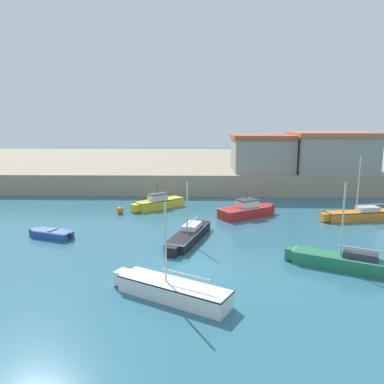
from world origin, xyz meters
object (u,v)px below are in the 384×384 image
sailboat_green_0 (347,261)px  sailboat_orange_4 (360,215)px  sailboat_white_7 (171,289)px  harbor_shed_far_end (262,153)px  dinghy_blue_5 (52,234)px  harbor_shed_near_wharf (331,152)px  motorboat_red_2 (246,210)px  sailboat_black_1 (189,235)px  motorboat_yellow_6 (158,203)px  mooring_buoy (120,210)px

sailboat_green_0 → sailboat_orange_4: sailboat_orange_4 is taller
sailboat_white_7 → harbor_shed_far_end: size_ratio=0.82×
sailboat_green_0 → sailboat_white_7: bearing=-158.8°
dinghy_blue_5 → harbor_shed_near_wharf: size_ratio=0.38×
sailboat_orange_4 → sailboat_white_7: (-14.97, -14.67, -0.02)m
sailboat_green_0 → harbor_shed_near_wharf: (7.03, 24.07, 4.23)m
motorboat_red_2 → sailboat_white_7: sailboat_white_7 is taller
harbor_shed_far_end → sailboat_black_1: bearing=-112.3°
motorboat_red_2 → dinghy_blue_5: (-14.76, -6.42, -0.28)m
sailboat_white_7 → harbor_shed_near_wharf: 32.75m
dinghy_blue_5 → motorboat_yellow_6: (6.68, 9.45, 0.24)m
sailboat_black_1 → mooring_buoy: bearing=130.6°
sailboat_green_0 → harbor_shed_near_wharf: 25.43m
motorboat_yellow_6 → mooring_buoy: size_ratio=7.95×
sailboat_black_1 → mooring_buoy: (-6.50, 7.58, -0.11)m
motorboat_yellow_6 → dinghy_blue_5: bearing=-125.3°
sailboat_green_0 → dinghy_blue_5: size_ratio=1.77×
dinghy_blue_5 → motorboat_yellow_6: bearing=54.7°
mooring_buoy → harbor_shed_far_end: bearing=39.9°
motorboat_red_2 → mooring_buoy: bearing=176.0°
sailboat_black_1 → harbor_shed_far_end: (8.14, 19.84, 4.14)m
dinghy_blue_5 → motorboat_yellow_6: 11.57m
sailboat_green_0 → sailboat_black_1: 10.43m
motorboat_red_2 → mooring_buoy: 11.37m
sailboat_green_0 → motorboat_yellow_6: size_ratio=1.28×
mooring_buoy → harbor_shed_far_end: harbor_shed_far_end is taller
sailboat_white_7 → motorboat_yellow_6: bearing=98.1°
sailboat_white_7 → harbor_shed_far_end: (8.73, 28.67, 4.10)m
sailboat_green_0 → mooring_buoy: 20.10m
motorboat_red_2 → sailboat_orange_4: sailboat_orange_4 is taller
mooring_buoy → sailboat_black_1: bearing=-49.4°
motorboat_red_2 → harbor_shed_far_end: bearing=75.8°
sailboat_white_7 → mooring_buoy: bearing=109.8°
sailboat_green_0 → dinghy_blue_5: sailboat_green_0 is taller
sailboat_orange_4 → harbor_shed_far_end: size_ratio=0.91×
sailboat_black_1 → sailboat_orange_4: sailboat_orange_4 is taller
mooring_buoy → harbor_shed_near_wharf: size_ratio=0.07×
sailboat_green_0 → sailboat_orange_4: 12.11m
sailboat_green_0 → harbor_shed_near_wharf: bearing=73.7°
sailboat_green_0 → motorboat_yellow_6: bearing=129.7°
motorboat_red_2 → sailboat_black_1: bearing=-125.4°
motorboat_yellow_6 → sailboat_white_7: bearing=-81.9°
sailboat_black_1 → dinghy_blue_5: (-9.92, 0.38, -0.11)m
motorboat_yellow_6 → harbor_shed_far_end: size_ratio=0.67×
sailboat_orange_4 → harbor_shed_far_end: 15.87m
sailboat_green_0 → harbor_shed_far_end: (-0.97, 24.91, 4.07)m
sailboat_orange_4 → dinghy_blue_5: (-24.31, -5.46, -0.17)m
sailboat_black_1 → sailboat_white_7: sailboat_white_7 is taller
motorboat_red_2 → sailboat_white_7: (-5.42, -15.62, -0.13)m
sailboat_orange_4 → sailboat_green_0: bearing=-115.8°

